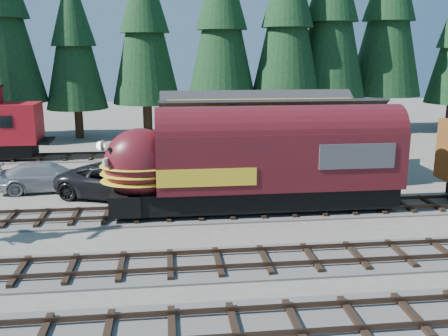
{
  "coord_description": "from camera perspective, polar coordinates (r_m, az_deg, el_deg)",
  "views": [
    {
      "loc": [
        -5.98,
        -19.32,
        7.91
      ],
      "look_at": [
        -3.29,
        4.0,
        2.31
      ],
      "focal_mm": 40.0,
      "sensor_mm": 36.0,
      "label": 1
    }
  ],
  "objects": [
    {
      "name": "pickup_truck_b",
      "position": [
        30.3,
        -19.54,
        -0.92
      ],
      "size": [
        5.84,
        2.92,
        1.63
      ],
      "primitive_type": "imported",
      "rotation": [
        0.0,
        0.0,
        1.69
      ],
      "color": "#A3A6AA",
      "rests_on": "ground"
    },
    {
      "name": "locomotive",
      "position": [
        24.29,
        2.8,
        0.19
      ],
      "size": [
        14.69,
        2.92,
        3.99
      ],
      "color": "black",
      "rests_on": "ground"
    },
    {
      "name": "conifer_backdrop",
      "position": [
        45.96,
        5.67,
        16.19
      ],
      "size": [
        80.21,
        24.22,
        17.02
      ],
      "color": "black",
      "rests_on": "ground"
    },
    {
      "name": "pickup_truck_a",
      "position": [
        27.77,
        -11.93,
        -1.46
      ],
      "size": [
        7.31,
        5.29,
        1.85
      ],
      "primitive_type": "imported",
      "rotation": [
        0.0,
        0.0,
        1.2
      ],
      "color": "black",
      "rests_on": "ground"
    },
    {
      "name": "ground",
      "position": [
        21.72,
        9.97,
        -8.16
      ],
      "size": [
        120.0,
        120.0,
        0.0
      ],
      "primitive_type": "plane",
      "color": "#6B665B",
      "rests_on": "ground"
    },
    {
      "name": "depot",
      "position": [
        30.82,
        4.7,
        4.13
      ],
      "size": [
        12.8,
        7.0,
        5.3
      ],
      "color": "gold",
      "rests_on": "ground"
    },
    {
      "name": "track_spur",
      "position": [
        38.35,
        -12.47,
        1.27
      ],
      "size": [
        32.0,
        3.2,
        0.33
      ],
      "color": "#4C4947",
      "rests_on": "ground"
    }
  ]
}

